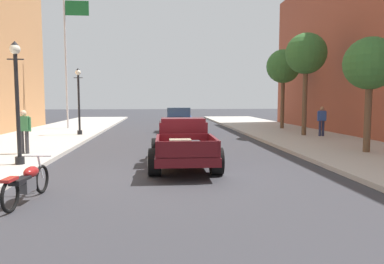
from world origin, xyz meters
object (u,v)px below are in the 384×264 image
at_px(pedestrian_sidewalk_right, 322,119).
at_px(pedestrian_sidewalk_left, 24,129).
at_px(street_tree_third, 283,67).
at_px(hotrod_truck_maroon, 183,143).
at_px(motorcycle_parked, 27,182).
at_px(street_lamp_near, 17,93).
at_px(flagpole, 69,48).
at_px(car_background_blue, 179,120).
at_px(street_lamp_far, 79,96).
at_px(street_tree_second, 306,54).
at_px(street_tree_nearest, 370,65).

bearing_deg(pedestrian_sidewalk_right, pedestrian_sidewalk_left, -159.58).
bearing_deg(street_tree_third, hotrod_truck_maroon, -121.63).
xyz_separation_m(motorcycle_parked, street_lamp_near, (-1.60, 3.84, 1.94)).
xyz_separation_m(hotrod_truck_maroon, street_tree_third, (7.91, 12.84, 3.71)).
bearing_deg(pedestrian_sidewalk_left, flagpole, 95.57).
bearing_deg(street_tree_third, car_background_blue, -177.89).
distance_m(street_lamp_far, street_tree_second, 13.22).
bearing_deg(street_tree_second, street_lamp_near, -147.43).
distance_m(car_background_blue, street_tree_nearest, 13.36).
bearing_deg(car_background_blue, street_lamp_far, -152.74).
distance_m(pedestrian_sidewalk_right, flagpole, 17.41).
bearing_deg(street_lamp_far, pedestrian_sidewalk_right, -8.67).
relative_size(pedestrian_sidewalk_right, street_lamp_near, 0.43).
xyz_separation_m(flagpole, street_tree_second, (14.53, -6.26, -1.05)).
relative_size(car_background_blue, street_lamp_near, 1.14).
bearing_deg(motorcycle_parked, street_tree_nearest, 26.25).
bearing_deg(pedestrian_sidewalk_right, street_lamp_near, -150.72).
bearing_deg(hotrod_truck_maroon, pedestrian_sidewalk_right, 41.78).
relative_size(motorcycle_parked, flagpole, 0.23).
xyz_separation_m(pedestrian_sidewalk_right, flagpole, (-15.32, 6.81, 4.68)).
relative_size(car_background_blue, flagpole, 0.48).
distance_m(hotrod_truck_maroon, street_lamp_far, 11.05).
distance_m(pedestrian_sidewalk_left, street_lamp_far, 7.48).
bearing_deg(street_tree_nearest, car_background_blue, 121.07).
relative_size(car_background_blue, street_tree_second, 0.76).
bearing_deg(pedestrian_sidewalk_right, motorcycle_parked, -136.20).
distance_m(flagpole, street_tree_third, 15.08).
distance_m(hotrod_truck_maroon, street_tree_third, 15.53).
height_order(pedestrian_sidewalk_left, flagpole, flagpole).
bearing_deg(street_lamp_near, car_background_blue, 65.69).
height_order(motorcycle_parked, street_lamp_near, street_lamp_near).
bearing_deg(pedestrian_sidewalk_left, street_lamp_near, -73.59).
height_order(street_tree_nearest, street_tree_second, street_tree_second).
relative_size(hotrod_truck_maroon, street_lamp_far, 1.29).
height_order(hotrod_truck_maroon, street_lamp_near, street_lamp_near).
height_order(pedestrian_sidewalk_right, street_tree_nearest, street_tree_nearest).
relative_size(pedestrian_sidewalk_right, street_tree_second, 0.29).
bearing_deg(street_lamp_near, motorcycle_parked, -67.42).
bearing_deg(pedestrian_sidewalk_left, street_tree_second, 23.52).
relative_size(car_background_blue, pedestrian_sidewalk_right, 2.67).
distance_m(hotrod_truck_maroon, flagpole, 16.63).
bearing_deg(pedestrian_sidewalk_left, street_lamp_far, 86.60).
xyz_separation_m(street_lamp_near, street_lamp_far, (-0.24, 9.64, 0.00)).
distance_m(motorcycle_parked, street_tree_second, 16.84).
relative_size(motorcycle_parked, street_lamp_far, 0.55).
bearing_deg(street_tree_nearest, pedestrian_sidewalk_right, 80.76).
height_order(car_background_blue, pedestrian_sidewalk_left, pedestrian_sidewalk_left).
distance_m(pedestrian_sidewalk_right, street_tree_nearest, 6.57).
distance_m(flagpole, street_tree_nearest, 19.37).
bearing_deg(motorcycle_parked, street_lamp_far, 97.74).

